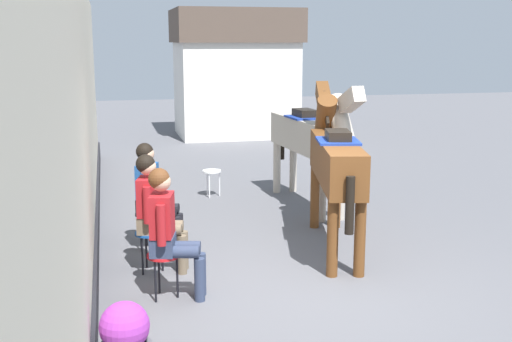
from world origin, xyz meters
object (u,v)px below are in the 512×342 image
(seated_visitor_middle, at_px, (154,207))
(flower_planter_near, at_px, (125,339))
(saddled_horse_near, at_px, (335,159))
(seated_visitor_near, at_px, (169,227))
(seated_visitor_far, at_px, (153,191))
(saddled_horse_far, at_px, (310,136))
(spare_stool_white, at_px, (212,174))

(seated_visitor_middle, xyz_separation_m, flower_planter_near, (-0.43, -2.36, -0.44))
(seated_visitor_middle, relative_size, saddled_horse_near, 0.47)
(seated_visitor_near, distance_m, flower_planter_near, 1.68)
(seated_visitor_far, distance_m, flower_planter_near, 3.25)
(saddled_horse_far, bearing_deg, seated_visitor_middle, -137.96)
(seated_visitor_middle, bearing_deg, seated_visitor_far, 87.15)
(saddled_horse_near, bearing_deg, flower_planter_near, -135.00)
(seated_visitor_middle, height_order, seated_visitor_far, same)
(seated_visitor_near, xyz_separation_m, saddled_horse_far, (2.58, 3.22, 0.38))
(flower_planter_near, height_order, spare_stool_white, flower_planter_near)
(saddled_horse_near, relative_size, spare_stool_white, 6.42)
(seated_visitor_near, distance_m, saddled_horse_near, 2.60)
(saddled_horse_far, relative_size, flower_planter_near, 4.68)
(seated_visitor_middle, xyz_separation_m, saddled_horse_far, (2.66, 2.40, 0.38))
(seated_visitor_near, height_order, seated_visitor_middle, same)
(seated_visitor_middle, height_order, saddled_horse_far, saddled_horse_far)
(seated_visitor_middle, relative_size, seated_visitor_far, 1.00)
(flower_planter_near, bearing_deg, spare_stool_white, 73.98)
(saddled_horse_far, distance_m, flower_planter_near, 5.73)
(seated_visitor_middle, bearing_deg, flower_planter_near, -100.29)
(flower_planter_near, bearing_deg, saddled_horse_near, 45.00)
(seated_visitor_far, height_order, saddled_horse_near, saddled_horse_near)
(seated_visitor_far, height_order, spare_stool_white, seated_visitor_far)
(saddled_horse_near, xyz_separation_m, flower_planter_near, (-2.76, -2.76, -0.82))
(spare_stool_white, bearing_deg, seated_visitor_middle, -109.77)
(seated_visitor_far, bearing_deg, saddled_horse_far, 31.01)
(saddled_horse_near, relative_size, saddled_horse_far, 0.99)
(seated_visitor_near, height_order, seated_visitor_far, same)
(seated_visitor_middle, height_order, spare_stool_white, seated_visitor_middle)
(flower_planter_near, xyz_separation_m, spare_stool_white, (1.67, 5.82, 0.07))
(seated_visitor_middle, xyz_separation_m, saddled_horse_near, (2.34, 0.40, 0.38))
(seated_visitor_far, distance_m, saddled_horse_far, 3.08)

